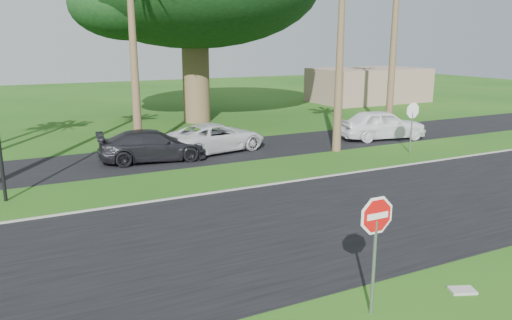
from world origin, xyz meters
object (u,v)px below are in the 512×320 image
at_px(car_minivan, 216,138).
at_px(car_pickup, 382,125).
at_px(stop_sign_far, 412,117).
at_px(stop_sign_near, 376,231).
at_px(car_dark, 153,146).

xyz_separation_m(car_minivan, car_pickup, (9.52, -1.20, 0.12)).
bearing_deg(stop_sign_far, car_minivan, -28.17).
relative_size(car_minivan, car_pickup, 1.05).
relative_size(stop_sign_near, car_pickup, 0.54).
bearing_deg(car_dark, car_pickup, -85.55).
xyz_separation_m(stop_sign_far, car_dark, (-11.83, 3.97, -1.06)).
height_order(stop_sign_near, car_dark, stop_sign_near).
bearing_deg(car_dark, car_minivan, -73.18).
bearing_deg(stop_sign_near, car_dark, 91.25).
distance_m(stop_sign_near, car_pickup, 19.08).
xyz_separation_m(car_dark, car_pickup, (12.87, -0.63, 0.11)).
xyz_separation_m(stop_sign_near, car_minivan, (3.03, 15.54, -1.07)).
bearing_deg(car_dark, stop_sign_near, -171.50).
xyz_separation_m(stop_sign_far, car_minivan, (-8.47, 4.54, -1.07)).
height_order(stop_sign_near, stop_sign_far, same).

